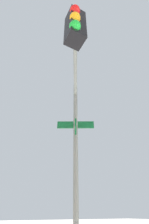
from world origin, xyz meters
TOP-DOWN VIEW (x-y plane):
  - traffic_signal_near at (-6.91, -5.88)m, footprint 1.73×2.78m

SIDE VIEW (x-z plane):
  - traffic_signal_near at x=-6.91m, z-range 1.01..6.08m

